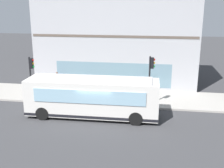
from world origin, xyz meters
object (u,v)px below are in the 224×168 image
at_px(fire_hydrant, 114,88).
at_px(pedestrian_by_light_pole, 57,79).
at_px(traffic_light_down_block, 31,70).
at_px(newspaper_vending_box, 123,98).
at_px(pedestrian_near_hydrant, 91,89).
at_px(city_bus_nearside, 92,97).
at_px(traffic_light_near_corner, 151,72).

bearing_deg(fire_hydrant, pedestrian_by_light_pole, 87.61).
xyz_separation_m(traffic_light_down_block, newspaper_vending_box, (0.35, -8.06, -2.24)).
bearing_deg(newspaper_vending_box, pedestrian_near_hydrant, 74.68).
bearing_deg(pedestrian_by_light_pole, city_bus_nearside, -141.68).
relative_size(fire_hydrant, pedestrian_near_hydrant, 0.48).
xyz_separation_m(pedestrian_by_light_pole, pedestrian_near_hydrant, (-2.65, -4.12, -0.08)).
distance_m(city_bus_nearside, pedestrian_by_light_pole, 8.30).
height_order(traffic_light_near_corner, traffic_light_down_block, traffic_light_near_corner).
bearing_deg(city_bus_nearside, fire_hydrant, -6.82).
distance_m(traffic_light_down_block, pedestrian_by_light_pole, 4.29).
bearing_deg(traffic_light_near_corner, traffic_light_down_block, 90.98).
xyz_separation_m(city_bus_nearside, newspaper_vending_box, (3.02, -2.03, -0.95)).
relative_size(traffic_light_down_block, pedestrian_near_hydrant, 2.51).
xyz_separation_m(city_bus_nearside, traffic_light_near_corner, (2.85, -4.34, 1.52)).
relative_size(traffic_light_near_corner, newspaper_vending_box, 4.66).
distance_m(traffic_light_near_corner, fire_hydrant, 5.57).
height_order(fire_hydrant, pedestrian_by_light_pole, pedestrian_by_light_pole).
height_order(pedestrian_by_light_pole, pedestrian_near_hydrant, pedestrian_by_light_pole).
height_order(pedestrian_by_light_pole, newspaper_vending_box, pedestrian_by_light_pole).
bearing_deg(traffic_light_down_block, pedestrian_near_hydrant, -76.77).
relative_size(pedestrian_by_light_pole, newspaper_vending_box, 1.85).
bearing_deg(pedestrian_near_hydrant, pedestrian_by_light_pole, 57.32).
bearing_deg(newspaper_vending_box, traffic_light_down_block, 92.46).
xyz_separation_m(traffic_light_down_block, pedestrian_by_light_pole, (3.83, -0.89, -1.74)).
height_order(pedestrian_near_hydrant, newspaper_vending_box, pedestrian_near_hydrant).
height_order(fire_hydrant, pedestrian_near_hydrant, pedestrian_near_hydrant).
distance_m(fire_hydrant, newspaper_vending_box, 3.48).
bearing_deg(fire_hydrant, pedestrian_near_hydrant, 143.71).
relative_size(city_bus_nearside, pedestrian_by_light_pole, 6.06).
relative_size(fire_hydrant, pedestrian_by_light_pole, 0.44).
xyz_separation_m(city_bus_nearside, fire_hydrant, (6.25, -0.75, -1.04)).
height_order(city_bus_nearside, traffic_light_near_corner, traffic_light_near_corner).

